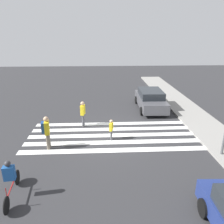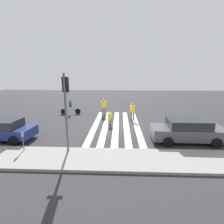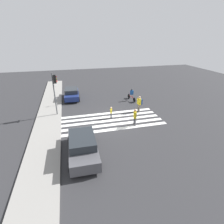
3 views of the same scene
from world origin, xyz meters
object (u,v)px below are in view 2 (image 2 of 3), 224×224
object	(u,v)px
car_parked_silver_sedan	(187,130)
car_parked_far_curb	(4,129)
pedestrian_adult_blue_shirt	(104,106)
cyclist_mid_street	(70,107)
traffic_light	(66,98)
pedestrian_child_with_backpack	(133,111)
pedestrian_adult_yellow_jacket	(110,118)
parking_meter	(23,137)

from	to	relation	value
car_parked_silver_sedan	car_parked_far_curb	distance (m)	12.53
pedestrian_adult_blue_shirt	cyclist_mid_street	distance (m)	3.77
pedestrian_adult_blue_shirt	car_parked_silver_sedan	bearing A→B (deg)	122.26
car_parked_silver_sedan	car_parked_far_curb	size ratio (longest dim) A/B	1.16
traffic_light	car_parked_far_curb	distance (m)	5.80
cyclist_mid_street	car_parked_far_curb	xyz separation A→B (m)	(2.54, 7.61, -0.12)
pedestrian_child_with_backpack	car_parked_far_curb	bearing A→B (deg)	42.51
pedestrian_adult_yellow_jacket	pedestrian_adult_blue_shirt	world-z (taller)	pedestrian_adult_blue_shirt
pedestrian_adult_yellow_jacket	pedestrian_adult_blue_shirt	distance (m)	3.57
traffic_light	car_parked_silver_sedan	xyz separation A→B (m)	(-7.54, -1.87, -2.40)
car_parked_silver_sedan	pedestrian_adult_blue_shirt	bearing A→B (deg)	-46.80
pedestrian_adult_blue_shirt	cyclist_mid_street	world-z (taller)	pedestrian_adult_blue_shirt
pedestrian_child_with_backpack	pedestrian_adult_blue_shirt	size ratio (longest dim) A/B	0.93
cyclist_mid_street	pedestrian_adult_yellow_jacket	bearing A→B (deg)	132.63
car_parked_far_curb	traffic_light	bearing A→B (deg)	164.05
traffic_light	pedestrian_adult_yellow_jacket	xyz separation A→B (m)	(-2.12, -5.33, -2.49)
cyclist_mid_street	parking_meter	bearing A→B (deg)	82.43
car_parked_far_curb	pedestrian_adult_blue_shirt	bearing A→B (deg)	-128.95
car_parked_far_curb	parking_meter	bearing A→B (deg)	144.55
cyclist_mid_street	car_parked_silver_sedan	bearing A→B (deg)	136.85
traffic_light	car_parked_far_curb	world-z (taller)	traffic_light
traffic_light	cyclist_mid_street	size ratio (longest dim) A/B	2.09
pedestrian_adult_yellow_jacket	pedestrian_adult_blue_shirt	size ratio (longest dim) A/B	0.68
pedestrian_child_with_backpack	parking_meter	bearing A→B (deg)	58.84
parking_meter	pedestrian_adult_blue_shirt	size ratio (longest dim) A/B	0.69
pedestrian_child_with_backpack	pedestrian_adult_yellow_jacket	distance (m)	2.78
parking_meter	cyclist_mid_street	world-z (taller)	cyclist_mid_street
pedestrian_child_with_backpack	car_parked_silver_sedan	bearing A→B (deg)	134.22
pedestrian_adult_yellow_jacket	car_parked_far_curb	distance (m)	8.00
pedestrian_adult_blue_shirt	cyclist_mid_street	bearing A→B (deg)	-17.22
pedestrian_child_with_backpack	pedestrian_adult_blue_shirt	xyz separation A→B (m)	(2.96, -1.68, 0.11)
pedestrian_adult_blue_shirt	traffic_light	bearing A→B (deg)	71.78
car_parked_far_curb	pedestrian_child_with_backpack	bearing A→B (deg)	-147.07
pedestrian_adult_yellow_jacket	parking_meter	bearing A→B (deg)	68.28
parking_meter	pedestrian_child_with_backpack	distance (m)	10.01
pedestrian_child_with_backpack	car_parked_far_curb	world-z (taller)	pedestrian_child_with_backpack
traffic_light	parking_meter	distance (m)	3.44
traffic_light	pedestrian_child_with_backpack	distance (m)	8.57
parking_meter	pedestrian_adult_blue_shirt	distance (m)	9.79
parking_meter	pedestrian_adult_yellow_jacket	world-z (taller)	parking_meter
cyclist_mid_street	pedestrian_adult_blue_shirt	bearing A→B (deg)	166.02
cyclist_mid_street	car_parked_silver_sedan	xyz separation A→B (m)	(-9.99, 7.38, -0.07)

